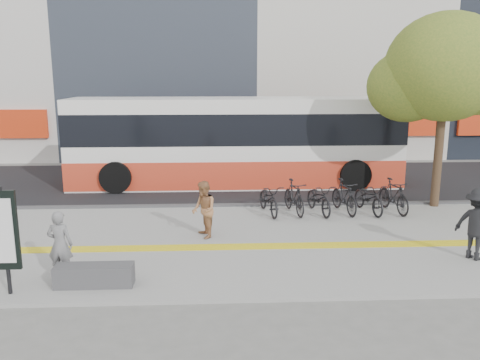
{
  "coord_description": "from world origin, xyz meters",
  "views": [
    {
      "loc": [
        -0.05,
        -10.83,
        4.36
      ],
      "look_at": [
        0.57,
        2.0,
        1.6
      ],
      "focal_mm": 36.75,
      "sensor_mm": 36.0,
      "label": 1
    }
  ],
  "objects_px": {
    "seated_woman": "(60,245)",
    "pedestrian_tan": "(204,210)",
    "street_tree": "(443,70)",
    "bench": "(94,275)",
    "signboard": "(4,232)",
    "pedestrian_dark": "(477,224)",
    "bus": "(235,144)"
  },
  "relations": [
    {
      "from": "seated_woman",
      "to": "pedestrian_tan",
      "type": "bearing_deg",
      "value": -133.91
    },
    {
      "from": "street_tree",
      "to": "pedestrian_tan",
      "type": "xyz_separation_m",
      "value": [
        -7.59,
        -3.02,
        -3.67
      ]
    },
    {
      "from": "bench",
      "to": "signboard",
      "type": "xyz_separation_m",
      "value": [
        -1.6,
        -0.31,
        1.06
      ]
    },
    {
      "from": "bench",
      "to": "pedestrian_dark",
      "type": "height_order",
      "value": "pedestrian_dark"
    },
    {
      "from": "seated_woman",
      "to": "pedestrian_dark",
      "type": "distance_m",
      "value": 9.48
    },
    {
      "from": "pedestrian_dark",
      "to": "bench",
      "type": "bearing_deg",
      "value": 63.1
    },
    {
      "from": "bench",
      "to": "bus",
      "type": "xyz_separation_m",
      "value": [
        3.3,
        9.7,
        1.37
      ]
    },
    {
      "from": "signboard",
      "to": "pedestrian_dark",
      "type": "relative_size",
      "value": 1.29
    },
    {
      "from": "bench",
      "to": "pedestrian_tan",
      "type": "distance_m",
      "value": 3.75
    },
    {
      "from": "signboard",
      "to": "bus",
      "type": "relative_size",
      "value": 0.17
    },
    {
      "from": "bench",
      "to": "seated_woman",
      "type": "xyz_separation_m",
      "value": [
        -0.8,
        0.45,
        0.52
      ]
    },
    {
      "from": "signboard",
      "to": "bus",
      "type": "bearing_deg",
      "value": 63.92
    },
    {
      "from": "street_tree",
      "to": "seated_woman",
      "type": "relative_size",
      "value": 4.24
    },
    {
      "from": "bus",
      "to": "pedestrian_tan",
      "type": "distance_m",
      "value": 6.84
    },
    {
      "from": "pedestrian_tan",
      "to": "bench",
      "type": "bearing_deg",
      "value": -52.62
    },
    {
      "from": "signboard",
      "to": "seated_woman",
      "type": "relative_size",
      "value": 1.48
    },
    {
      "from": "signboard",
      "to": "pedestrian_dark",
      "type": "distance_m",
      "value": 10.36
    },
    {
      "from": "bench",
      "to": "signboard",
      "type": "bearing_deg",
      "value": -169.19
    },
    {
      "from": "bench",
      "to": "street_tree",
      "type": "relative_size",
      "value": 0.25
    },
    {
      "from": "signboard",
      "to": "street_tree",
      "type": "distance_m",
      "value": 13.4
    },
    {
      "from": "pedestrian_tan",
      "to": "pedestrian_dark",
      "type": "xyz_separation_m",
      "value": [
        6.46,
        -1.87,
        0.09
      ]
    },
    {
      "from": "signboard",
      "to": "pedestrian_tan",
      "type": "distance_m",
      "value": 5.06
    },
    {
      "from": "pedestrian_dark",
      "to": "signboard",
      "type": "bearing_deg",
      "value": 63.64
    },
    {
      "from": "pedestrian_tan",
      "to": "street_tree",
      "type": "bearing_deg",
      "value": 95.26
    },
    {
      "from": "bench",
      "to": "seated_woman",
      "type": "relative_size",
      "value": 1.07
    },
    {
      "from": "street_tree",
      "to": "seated_woman",
      "type": "distance_m",
      "value": 12.51
    },
    {
      "from": "bench",
      "to": "pedestrian_dark",
      "type": "distance_m",
      "value": 8.75
    },
    {
      "from": "bench",
      "to": "street_tree",
      "type": "xyz_separation_m",
      "value": [
        9.78,
        6.02,
        4.21
      ]
    },
    {
      "from": "street_tree",
      "to": "bus",
      "type": "bearing_deg",
      "value": 150.43
    },
    {
      "from": "bench",
      "to": "pedestrian_dark",
      "type": "relative_size",
      "value": 0.94
    },
    {
      "from": "street_tree",
      "to": "pedestrian_dark",
      "type": "distance_m",
      "value": 6.17
    },
    {
      "from": "bench",
      "to": "seated_woman",
      "type": "height_order",
      "value": "seated_woman"
    }
  ]
}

